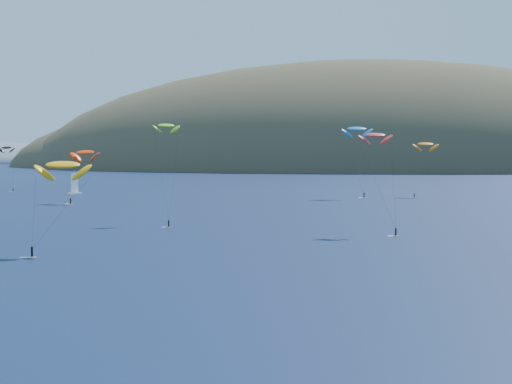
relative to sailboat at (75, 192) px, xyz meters
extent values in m
plane|color=black|center=(92.59, -196.29, -0.85)|extent=(2800.00, 2800.00, 0.00)
ellipsoid|color=#3D3526|center=(112.59, 363.71, -13.45)|extent=(600.00, 300.00, 210.00)
ellipsoid|color=#3D3526|center=(-47.41, 393.71, -8.05)|extent=(340.00, 240.00, 120.00)
ellipsoid|color=slate|center=(-247.41, 523.71, -3.49)|extent=(240.00, 180.00, 44.00)
cube|color=silver|center=(0.00, -0.01, -0.55)|extent=(4.08, 6.61, 0.77)
cylinder|color=silver|center=(0.00, 0.42, 3.96)|extent=(0.12, 0.12, 9.03)
cube|color=yellow|center=(17.12, -45.84, -0.81)|extent=(1.62, 0.75, 0.09)
cylinder|color=black|center=(17.12, -45.84, 0.17)|extent=(0.37, 0.37, 1.67)
sphere|color=#8C6047|center=(17.12, -45.84, 1.14)|extent=(0.28, 0.28, 0.28)
ellipsoid|color=#FF3200|center=(19.40, -38.63, 15.69)|extent=(10.99, 6.72, 5.72)
cube|color=yellow|center=(53.72, -151.76, -0.81)|extent=(1.55, 0.93, 0.08)
cylinder|color=black|center=(53.72, -151.76, 0.12)|extent=(0.35, 0.35, 1.59)
sphere|color=#8C6047|center=(53.72, -151.76, 1.05)|extent=(0.27, 0.27, 0.27)
ellipsoid|color=#FFA909|center=(56.41, -144.69, 14.46)|extent=(9.99, 7.18, 5.07)
cube|color=yellow|center=(64.91, -105.17, -0.82)|extent=(1.34, 0.96, 0.07)
cylinder|color=black|center=(64.91, -105.17, 0.01)|extent=(0.31, 0.31, 1.41)
sphere|color=#8C6047|center=(64.91, -105.17, 0.83)|extent=(0.24, 0.24, 0.24)
ellipsoid|color=#84D21B|center=(61.40, -93.30, 22.79)|extent=(6.95, 5.58, 3.52)
cube|color=yellow|center=(110.88, -4.87, -0.81)|extent=(1.65, 0.69, 0.09)
cylinder|color=black|center=(110.88, -4.87, 0.19)|extent=(0.37, 0.37, 1.71)
sphere|color=#8C6047|center=(110.88, -4.87, 1.19)|extent=(0.29, 0.29, 0.29)
ellipsoid|color=#0B71C3|center=(108.17, -2.24, 24.07)|extent=(11.24, 6.42, 5.94)
cube|color=yellow|center=(115.49, -114.98, -0.82)|extent=(1.44, 0.57, 0.08)
cylinder|color=black|center=(115.49, -114.98, 0.06)|extent=(0.33, 0.33, 1.50)
sphere|color=#8C6047|center=(115.49, -114.98, 0.93)|extent=(0.25, 0.25, 0.25)
ellipsoid|color=red|center=(111.31, -108.51, 20.09)|extent=(7.14, 3.97, 3.80)
cube|color=yellow|center=(128.81, -2.41, -0.82)|extent=(1.32, 0.46, 0.07)
cylinder|color=black|center=(128.81, -2.41, -0.01)|extent=(0.30, 0.30, 1.39)
sphere|color=#8C6047|center=(128.81, -2.41, 0.80)|extent=(0.23, 0.23, 0.23)
ellipsoid|color=orange|center=(133.63, 8.56, 18.56)|extent=(9.25, 4.78, 5.01)
cube|color=yellow|center=(-30.32, 10.29, -0.82)|extent=(1.35, 0.47, 0.07)
cylinder|color=black|center=(-30.32, 10.29, 0.02)|extent=(0.31, 0.31, 1.42)
sphere|color=#8C6047|center=(-30.32, 10.29, 0.84)|extent=(0.24, 0.24, 0.24)
ellipsoid|color=black|center=(-34.33, 13.43, 17.21)|extent=(7.25, 3.71, 3.94)
camera|label=1|loc=(106.35, -263.28, 17.63)|focal=50.00mm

